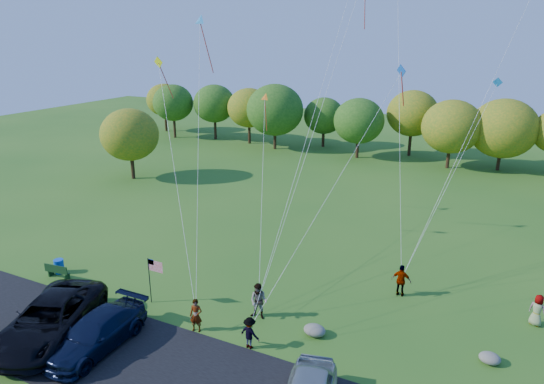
% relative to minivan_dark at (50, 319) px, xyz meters
% --- Properties ---
extents(ground, '(140.00, 140.00, 0.00)m').
position_rel_minivan_dark_xyz_m(ground, '(7.11, 4.27, -0.98)').
color(ground, '#2A601B').
rests_on(ground, ground).
extents(asphalt_lane, '(44.00, 6.00, 0.06)m').
position_rel_minivan_dark_xyz_m(asphalt_lane, '(7.11, 0.27, -0.95)').
color(asphalt_lane, black).
rests_on(asphalt_lane, ground).
extents(treeline, '(74.80, 27.85, 8.44)m').
position_rel_minivan_dark_xyz_m(treeline, '(5.41, 40.72, 3.74)').
color(treeline, '#3B2215').
rests_on(treeline, ground).
extents(minivan_dark, '(5.22, 7.31, 1.85)m').
position_rel_minivan_dark_xyz_m(minivan_dark, '(0.00, 0.00, 0.00)').
color(minivan_dark, black).
rests_on(minivan_dark, asphalt_lane).
extents(minivan_navy, '(2.25, 5.34, 1.54)m').
position_rel_minivan_dark_xyz_m(minivan_navy, '(2.57, 0.31, -0.16)').
color(minivan_navy, black).
rests_on(minivan_navy, asphalt_lane).
extents(flyer_a, '(0.70, 0.56, 1.68)m').
position_rel_minivan_dark_xyz_m(flyer_a, '(5.81, 3.47, -0.14)').
color(flyer_a, '#4C4C59').
rests_on(flyer_a, ground).
extents(flyer_b, '(0.98, 0.79, 1.90)m').
position_rel_minivan_dark_xyz_m(flyer_b, '(7.98, 5.80, -0.04)').
color(flyer_b, '#4C4C59').
rests_on(flyer_b, ground).
extents(flyer_c, '(1.05, 0.68, 1.53)m').
position_rel_minivan_dark_xyz_m(flyer_c, '(8.75, 3.47, -0.22)').
color(flyer_c, '#4C4C59').
rests_on(flyer_c, ground).
extents(flyer_d, '(1.07, 0.45, 1.82)m').
position_rel_minivan_dark_xyz_m(flyer_d, '(13.90, 11.22, -0.08)').
color(flyer_d, '#4C4C59').
rests_on(flyer_d, ground).
extents(flyer_e, '(0.94, 0.79, 1.63)m').
position_rel_minivan_dark_xyz_m(flyer_e, '(20.49, 11.35, -0.17)').
color(flyer_e, '#4C4C59').
rests_on(flyer_e, ground).
extents(park_bench, '(1.60, 0.49, 0.89)m').
position_rel_minivan_dark_xyz_m(park_bench, '(-4.54, 4.20, -0.51)').
color(park_bench, '#133515').
rests_on(park_bench, ground).
extents(trash_barrel, '(0.57, 0.57, 0.85)m').
position_rel_minivan_dark_xyz_m(trash_barrel, '(-5.05, 4.78, -0.56)').
color(trash_barrel, blue).
rests_on(trash_barrel, ground).
extents(flag_assembly, '(0.96, 0.62, 2.59)m').
position_rel_minivan_dark_xyz_m(flag_assembly, '(2.41, 4.57, 0.97)').
color(flag_assembly, black).
rests_on(flag_assembly, ground).
extents(boulder_near, '(1.07, 0.84, 0.54)m').
position_rel_minivan_dark_xyz_m(boulder_near, '(11.05, 5.67, -0.72)').
color(boulder_near, '#9C9888').
rests_on(boulder_near, ground).
extents(boulder_far, '(0.92, 0.76, 0.48)m').
position_rel_minivan_dark_xyz_m(boulder_far, '(18.66, 7.17, -0.75)').
color(boulder_far, gray).
rests_on(boulder_far, ground).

